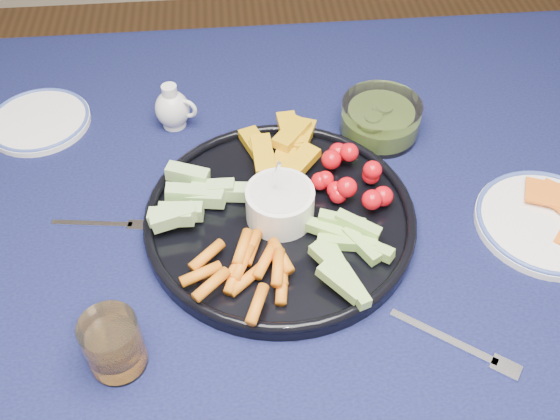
{
  "coord_description": "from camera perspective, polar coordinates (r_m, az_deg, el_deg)",
  "views": [
    {
      "loc": [
        -0.09,
        -0.6,
        1.44
      ],
      "look_at": [
        -0.04,
        -0.01,
        0.78
      ],
      "focal_mm": 40.0,
      "sensor_mm": 36.0,
      "label": 1
    }
  ],
  "objects": [
    {
      "name": "juice_tumbler",
      "position": [
        0.78,
        -14.9,
        -11.97
      ],
      "size": [
        0.07,
        0.07,
        0.08
      ],
      "color": "white",
      "rests_on": "dining_table"
    },
    {
      "name": "creamer_pitcher",
      "position": [
        1.07,
        -9.78,
        9.13
      ],
      "size": [
        0.07,
        0.06,
        0.08
      ],
      "color": "silver",
      "rests_on": "dining_table"
    },
    {
      "name": "fork_right",
      "position": [
        0.83,
        16.51,
        -11.98
      ],
      "size": [
        0.15,
        0.11,
        0.0
      ],
      "color": "white",
      "rests_on": "dining_table"
    },
    {
      "name": "fork_left",
      "position": [
        0.95,
        -15.41,
        -1.28
      ],
      "size": [
        0.14,
        0.03,
        0.0
      ],
      "color": "white",
      "rests_on": "dining_table"
    },
    {
      "name": "crudite_platter",
      "position": [
        0.9,
        -0.18,
        -0.39
      ],
      "size": [
        0.39,
        0.39,
        0.13
      ],
      "color": "black",
      "rests_on": "dining_table"
    },
    {
      "name": "dining_table",
      "position": [
        0.99,
        2.15,
        -4.15
      ],
      "size": [
        1.67,
        1.07,
        0.75
      ],
      "color": "#4B2A19",
      "rests_on": "ground"
    },
    {
      "name": "side_plate_extra",
      "position": [
        1.15,
        -21.16,
        7.63
      ],
      "size": [
        0.17,
        0.17,
        0.01
      ],
      "color": "white",
      "rests_on": "dining_table"
    },
    {
      "name": "pickle_bowl",
      "position": [
        1.06,
        9.14,
        8.12
      ],
      "size": [
        0.13,
        0.13,
        0.06
      ],
      "color": "white",
      "rests_on": "dining_table"
    },
    {
      "name": "cheese_plate",
      "position": [
        0.99,
        23.23,
        -0.91
      ],
      "size": [
        0.21,
        0.21,
        0.02
      ],
      "color": "white",
      "rests_on": "dining_table"
    }
  ]
}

